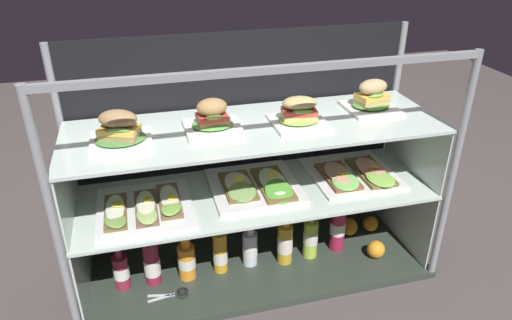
% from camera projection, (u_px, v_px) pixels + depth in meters
% --- Properties ---
extents(ground_plane, '(6.00, 6.00, 0.02)m').
position_uv_depth(ground_plane, '(256.00, 271.00, 2.01)').
color(ground_plane, '#4C4441').
rests_on(ground_plane, ground).
extents(case_base_deck, '(1.41, 0.49, 0.03)m').
position_uv_depth(case_base_deck, '(256.00, 266.00, 2.00)').
color(case_base_deck, '#2F3930').
rests_on(case_base_deck, ground).
extents(case_frame, '(1.41, 0.49, 0.95)m').
position_uv_depth(case_frame, '(246.00, 145.00, 1.91)').
color(case_frame, gray).
rests_on(case_frame, ground).
extents(riser_lower_tier, '(1.36, 0.43, 0.34)m').
position_uv_depth(riser_lower_tier, '(256.00, 230.00, 1.92)').
color(riser_lower_tier, silver).
rests_on(riser_lower_tier, case_base_deck).
extents(shelf_lower_glass, '(1.37, 0.45, 0.01)m').
position_uv_depth(shelf_lower_glass, '(256.00, 193.00, 1.84)').
color(shelf_lower_glass, silver).
rests_on(shelf_lower_glass, riser_lower_tier).
extents(riser_upper_tier, '(1.36, 0.43, 0.27)m').
position_uv_depth(riser_upper_tier, '(256.00, 161.00, 1.77)').
color(riser_upper_tier, silver).
rests_on(riser_upper_tier, shelf_lower_glass).
extents(shelf_upper_glass, '(1.37, 0.45, 0.01)m').
position_uv_depth(shelf_upper_glass, '(256.00, 127.00, 1.71)').
color(shelf_upper_glass, silver).
rests_on(shelf_upper_glass, riser_upper_tier).
extents(plated_roll_sandwich_left_of_center, '(0.20, 0.20, 0.12)m').
position_uv_depth(plated_roll_sandwich_left_of_center, '(120.00, 132.00, 1.55)').
color(plated_roll_sandwich_left_of_center, white).
rests_on(plated_roll_sandwich_left_of_center, shelf_upper_glass).
extents(plated_roll_sandwich_mid_right, '(0.20, 0.20, 0.12)m').
position_uv_depth(plated_roll_sandwich_mid_right, '(212.00, 119.00, 1.65)').
color(plated_roll_sandwich_mid_right, white).
rests_on(plated_roll_sandwich_mid_right, shelf_upper_glass).
extents(plated_roll_sandwich_near_left_corner, '(0.20, 0.20, 0.11)m').
position_uv_depth(plated_roll_sandwich_near_left_corner, '(299.00, 114.00, 1.70)').
color(plated_roll_sandwich_near_left_corner, white).
rests_on(plated_roll_sandwich_near_left_corner, shelf_upper_glass).
extents(plated_roll_sandwich_right_of_center, '(0.19, 0.19, 0.12)m').
position_uv_depth(plated_roll_sandwich_right_of_center, '(372.00, 99.00, 1.83)').
color(plated_roll_sandwich_right_of_center, white).
rests_on(plated_roll_sandwich_right_of_center, shelf_upper_glass).
extents(open_sandwich_tray_far_left, '(0.34, 0.34, 0.06)m').
position_uv_depth(open_sandwich_tray_far_left, '(145.00, 207.00, 1.70)').
color(open_sandwich_tray_far_left, white).
rests_on(open_sandwich_tray_far_left, shelf_lower_glass).
extents(open_sandwich_tray_mid_right, '(0.34, 0.34, 0.06)m').
position_uv_depth(open_sandwich_tray_mid_right, '(256.00, 186.00, 1.83)').
color(open_sandwich_tray_mid_right, white).
rests_on(open_sandwich_tray_mid_right, shelf_lower_glass).
extents(open_sandwich_tray_left_of_center, '(0.34, 0.35, 0.06)m').
position_uv_depth(open_sandwich_tray_left_of_center, '(355.00, 174.00, 1.92)').
color(open_sandwich_tray_left_of_center, white).
rests_on(open_sandwich_tray_left_of_center, shelf_lower_glass).
extents(juice_bottle_back_left, '(0.06, 0.06, 0.20)m').
position_uv_depth(juice_bottle_back_left, '(121.00, 271.00, 1.84)').
color(juice_bottle_back_left, maroon).
rests_on(juice_bottle_back_left, case_base_deck).
extents(juice_bottle_near_post, '(0.06, 0.06, 0.24)m').
position_uv_depth(juice_bottle_near_post, '(152.00, 263.00, 1.85)').
color(juice_bottle_near_post, maroon).
rests_on(juice_bottle_near_post, case_base_deck).
extents(juice_bottle_front_fourth, '(0.07, 0.07, 0.20)m').
position_uv_depth(juice_bottle_front_fourth, '(187.00, 260.00, 1.89)').
color(juice_bottle_front_fourth, orange).
rests_on(juice_bottle_front_fourth, case_base_deck).
extents(juice_bottle_front_right_end, '(0.06, 0.06, 0.24)m').
position_uv_depth(juice_bottle_front_right_end, '(220.00, 251.00, 1.92)').
color(juice_bottle_front_right_end, gold).
rests_on(juice_bottle_front_right_end, case_base_deck).
extents(juice_bottle_back_right, '(0.06, 0.06, 0.20)m').
position_uv_depth(juice_bottle_back_right, '(250.00, 248.00, 1.96)').
color(juice_bottle_back_right, silver).
rests_on(juice_bottle_back_right, case_base_deck).
extents(juice_bottle_front_left_end, '(0.06, 0.06, 0.22)m').
position_uv_depth(juice_bottle_front_left_end, '(285.00, 243.00, 1.97)').
color(juice_bottle_front_left_end, gold).
rests_on(juice_bottle_front_left_end, case_base_deck).
extents(juice_bottle_front_middle, '(0.06, 0.06, 0.23)m').
position_uv_depth(juice_bottle_front_middle, '(311.00, 237.00, 2.00)').
color(juice_bottle_front_middle, '#B1D842').
rests_on(juice_bottle_front_middle, case_base_deck).
extents(juice_bottle_back_center, '(0.07, 0.07, 0.26)m').
position_uv_depth(juice_bottle_back_center, '(338.00, 227.00, 2.04)').
color(juice_bottle_back_center, '#A11D40').
rests_on(juice_bottle_back_center, case_base_deck).
extents(orange_fruit_beside_bottles, '(0.08, 0.08, 0.08)m').
position_uv_depth(orange_fruit_beside_bottles, '(376.00, 249.00, 2.02)').
color(orange_fruit_beside_bottles, orange).
rests_on(orange_fruit_beside_bottles, case_base_deck).
extents(orange_fruit_near_left_post, '(0.07, 0.07, 0.07)m').
position_uv_depth(orange_fruit_near_left_post, '(370.00, 224.00, 2.19)').
color(orange_fruit_near_left_post, orange).
rests_on(orange_fruit_near_left_post, case_base_deck).
extents(orange_fruit_rolled_forward, '(0.08, 0.08, 0.08)m').
position_uv_depth(orange_fruit_rolled_forward, '(349.00, 227.00, 2.16)').
color(orange_fruit_rolled_forward, orange).
rests_on(orange_fruit_rolled_forward, case_base_deck).
extents(kitchen_scissors, '(0.16, 0.07, 0.01)m').
position_uv_depth(kitchen_scissors, '(178.00, 294.00, 1.83)').
color(kitchen_scissors, silver).
rests_on(kitchen_scissors, case_base_deck).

